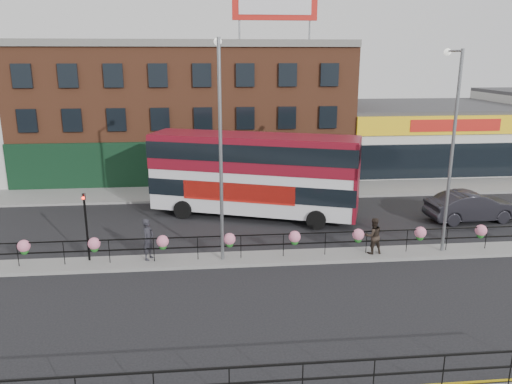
{
  "coord_description": "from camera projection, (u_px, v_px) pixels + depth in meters",
  "views": [
    {
      "loc": [
        -2.41,
        -21.68,
        9.26
      ],
      "look_at": [
        0.0,
        3.0,
        2.5
      ],
      "focal_mm": 35.0,
      "sensor_mm": 36.0,
      "label": 1
    }
  ],
  "objects": [
    {
      "name": "ground",
      "position": [
        262.0,
        260.0,
        23.48
      ],
      "size": [
        120.0,
        120.0,
        0.0
      ],
      "primitive_type": "plane",
      "color": "black",
      "rests_on": "ground"
    },
    {
      "name": "north_pavement",
      "position": [
        244.0,
        192.0,
        34.98
      ],
      "size": [
        60.0,
        4.0,
        0.15
      ],
      "primitive_type": "cube",
      "color": "gray",
      "rests_on": "ground"
    },
    {
      "name": "median",
      "position": [
        262.0,
        258.0,
        23.46
      ],
      "size": [
        60.0,
        1.6,
        0.15
      ],
      "primitive_type": "cube",
      "color": "gray",
      "rests_on": "ground"
    },
    {
      "name": "brick_building",
      "position": [
        188.0,
        108.0,
        40.92
      ],
      "size": [
        25.0,
        12.21,
        10.3
      ],
      "color": "brown",
      "rests_on": "ground"
    },
    {
      "name": "supermarket",
      "position": [
        420.0,
        135.0,
        43.39
      ],
      "size": [
        15.0,
        12.25,
        5.3
      ],
      "color": "silver",
      "rests_on": "ground"
    },
    {
      "name": "median_railing",
      "position": [
        262.0,
        239.0,
        23.2
      ],
      "size": [
        30.04,
        0.56,
        1.23
      ],
      "color": "black",
      "rests_on": "median"
    },
    {
      "name": "south_railing",
      "position": [
        229.0,
        377.0,
        13.34
      ],
      "size": [
        20.04,
        0.05,
        1.12
      ],
      "color": "black",
      "rests_on": "south_pavement"
    },
    {
      "name": "double_decker_bus",
      "position": [
        254.0,
        167.0,
        29.04
      ],
      "size": [
        12.37,
        6.76,
        4.91
      ],
      "color": "silver",
      "rests_on": "ground"
    },
    {
      "name": "car",
      "position": [
        472.0,
        206.0,
        28.85
      ],
      "size": [
        2.54,
        5.48,
        1.72
      ],
      "primitive_type": "imported",
      "rotation": [
        0.0,
        0.0,
        1.64
      ],
      "color": "#222127",
      "rests_on": "ground"
    },
    {
      "name": "pedestrian_a",
      "position": [
        148.0,
        239.0,
        22.96
      ],
      "size": [
        1.05,
        0.98,
        1.95
      ],
      "primitive_type": "imported",
      "rotation": [
        0.0,
        0.0,
        1.16
      ],
      "color": "#212128",
      "rests_on": "median"
    },
    {
      "name": "pedestrian_b",
      "position": [
        373.0,
        236.0,
        23.66
      ],
      "size": [
        0.99,
        0.84,
        1.76
      ],
      "primitive_type": "imported",
      "rotation": [
        0.0,
        0.0,
        3.24
      ],
      "color": "black",
      "rests_on": "median"
    },
    {
      "name": "lamp_column_west",
      "position": [
        220.0,
        132.0,
        21.9
      ],
      "size": [
        0.36,
        1.74,
        9.92
      ],
      "color": "slate",
      "rests_on": "median"
    },
    {
      "name": "lamp_column_east",
      "position": [
        451.0,
        135.0,
        22.98
      ],
      "size": [
        0.34,
        1.66,
        9.47
      ],
      "color": "slate",
      "rests_on": "median"
    },
    {
      "name": "traffic_light_median",
      "position": [
        85.0,
        212.0,
        22.46
      ],
      "size": [
        0.15,
        0.28,
        3.65
      ],
      "color": "black",
      "rests_on": "median"
    }
  ]
}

